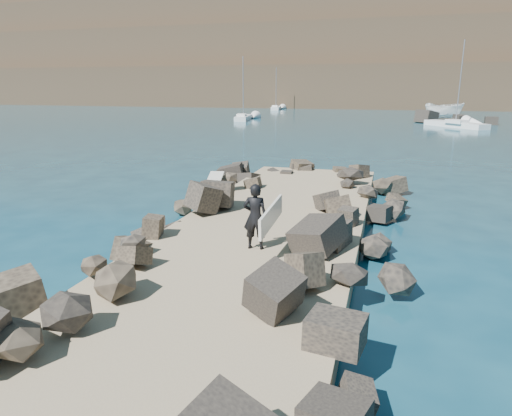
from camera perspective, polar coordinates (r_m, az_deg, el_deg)
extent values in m
plane|color=#0F384C|center=(14.75, 1.08, -4.67)|extent=(800.00, 800.00, 0.00)
cube|color=#8C7759|center=(12.84, -1.24, -6.29)|extent=(6.00, 26.00, 0.60)
cube|color=black|center=(14.28, -11.84, -3.54)|extent=(2.60, 22.00, 1.00)
cube|color=black|center=(12.74, 12.06, -5.85)|extent=(2.60, 22.00, 1.00)
cube|color=#2D4919|center=(173.89, 19.11, 17.86)|extent=(360.00, 140.00, 32.00)
cube|color=silver|center=(18.63, -5.39, 2.78)|extent=(1.02, 2.39, 0.08)
imported|color=white|center=(77.57, 22.43, 11.18)|extent=(6.67, 6.20, 2.56)
imported|color=black|center=(12.44, -0.10, -1.08)|extent=(0.71, 0.50, 1.83)
cube|color=silver|center=(12.32, 1.91, -1.01)|extent=(0.09, 2.27, 0.71)
cube|color=white|center=(70.29, -1.59, 11.15)|extent=(3.03, 7.99, 0.80)
cylinder|color=gray|center=(70.13, -1.62, 14.95)|extent=(0.12, 0.12, 8.60)
cube|color=white|center=(69.38, -1.83, 11.52)|extent=(1.61, 2.37, 0.44)
cube|color=white|center=(101.29, 2.50, 12.32)|extent=(2.82, 7.61, 0.80)
cylinder|color=gray|center=(101.18, 2.53, 14.84)|extent=(0.12, 0.12, 8.19)
cube|color=white|center=(100.41, 2.38, 12.59)|extent=(1.51, 2.25, 0.44)
cube|color=white|center=(62.94, 23.65, 9.48)|extent=(7.06, 8.12, 0.80)
cylinder|color=gray|center=(62.76, 24.16, 14.21)|extent=(0.12, 0.12, 9.74)
cube|color=white|center=(62.08, 23.79, 9.87)|extent=(2.66, 2.82, 0.44)
cube|color=white|center=(180.76, 16.11, 23.63)|extent=(8.00, 6.00, 3.50)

